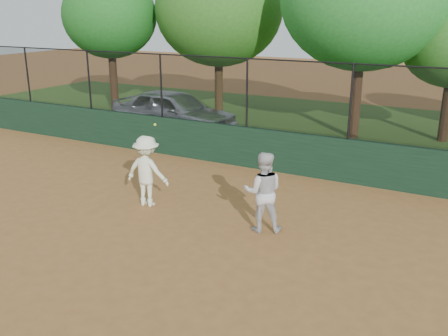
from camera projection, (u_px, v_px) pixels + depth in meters
The scene contains 9 objects.
ground at pixel (135, 251), 9.74m from camera, with size 80.00×80.00×0.00m, color #996231.
back_wall at pixel (262, 149), 14.59m from camera, with size 26.00×0.20×1.20m, color #17321F.
grass_strip at pixel (323, 128), 19.80m from camera, with size 36.00×12.00×0.01m, color #284A17.
parked_car at pixel (174, 112), 18.68m from camera, with size 1.97×4.89×1.67m, color #AEB2B8.
player_second at pixel (263, 192), 10.41m from camera, with size 0.84×0.65×1.72m, color silver.
player_main at pixel (147, 171), 11.78m from camera, with size 1.14×0.71×2.10m.
fence_assembly at pixel (262, 93), 14.10m from camera, with size 26.00×0.06×2.00m.
tree_0 at pixel (109, 16), 21.73m from camera, with size 4.24×3.85×6.07m.
tree_1 at pixel (218, 9), 20.64m from camera, with size 5.42×4.93×6.85m.
Camera 1 is at (5.71, -6.91, 4.49)m, focal length 40.00 mm.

